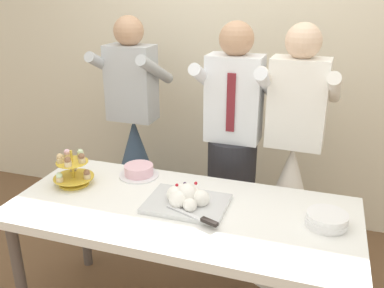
% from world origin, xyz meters
% --- Properties ---
extents(rear_wall, '(5.20, 0.10, 2.90)m').
position_xyz_m(rear_wall, '(0.00, 1.44, 1.45)').
color(rear_wall, beige).
rests_on(rear_wall, ground_plane).
extents(dessert_table, '(1.80, 0.80, 0.78)m').
position_xyz_m(dessert_table, '(0.00, 0.00, 0.70)').
color(dessert_table, white).
rests_on(dessert_table, ground_plane).
extents(cupcake_stand, '(0.23, 0.23, 0.21)m').
position_xyz_m(cupcake_stand, '(-0.68, 0.06, 0.86)').
color(cupcake_stand, gold).
rests_on(cupcake_stand, dessert_table).
extents(main_cake_tray, '(0.43, 0.35, 0.12)m').
position_xyz_m(main_cake_tray, '(0.02, 0.03, 0.82)').
color(main_cake_tray, silver).
rests_on(main_cake_tray, dessert_table).
extents(plate_stack, '(0.20, 0.20, 0.07)m').
position_xyz_m(plate_stack, '(0.72, 0.06, 0.81)').
color(plate_stack, white).
rests_on(plate_stack, dessert_table).
extents(round_cake, '(0.24, 0.24, 0.07)m').
position_xyz_m(round_cake, '(-0.37, 0.28, 0.81)').
color(round_cake, white).
rests_on(round_cake, dessert_table).
extents(person_groom, '(0.47, 0.49, 1.66)m').
position_xyz_m(person_groom, '(0.11, 0.69, 0.75)').
color(person_groom, '#232328').
rests_on(person_groom, ground_plane).
extents(person_bride, '(0.56, 0.56, 1.66)m').
position_xyz_m(person_bride, '(0.50, 0.70, 0.58)').
color(person_bride, white).
rests_on(person_bride, ground_plane).
extents(person_guest, '(0.56, 0.56, 1.66)m').
position_xyz_m(person_guest, '(-0.68, 0.88, 0.58)').
color(person_guest, '#334760').
rests_on(person_guest, ground_plane).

